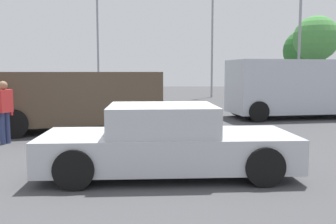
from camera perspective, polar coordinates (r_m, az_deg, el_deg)
ground_plane at (r=7.02m, az=-3.28°, el=-8.93°), size 80.00×80.00×0.00m
sedan_foreground at (r=6.72m, az=-0.22°, el=-4.58°), size 4.48×2.05×1.24m
van_white at (r=15.74m, az=18.47°, el=3.61°), size 5.30×3.02×2.27m
suv_dark at (r=12.10m, az=-13.25°, el=2.06°), size 5.28×3.47×1.81m
pedestrian at (r=10.35m, az=-23.41°, el=0.72°), size 0.36×0.54×1.59m
light_post_near at (r=27.58m, az=-10.51°, el=12.21°), size 0.44×0.44×7.20m
light_post_mid at (r=21.63m, az=19.38°, el=14.58°), size 0.44×0.44×7.79m
light_post_far at (r=27.36m, az=6.74°, el=12.65°), size 0.44×0.44×7.47m
tree_back_left at (r=34.63m, az=20.00°, el=8.66°), size 3.67×3.67×5.44m
tree_back_center at (r=28.27m, az=21.44°, el=10.23°), size 3.08×3.08×5.63m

